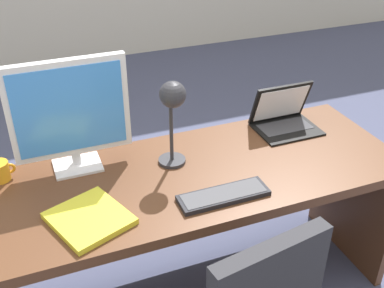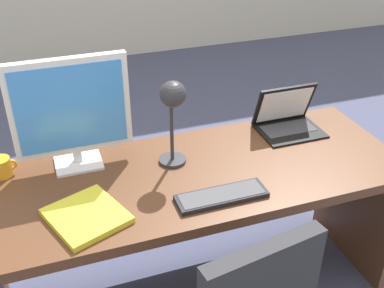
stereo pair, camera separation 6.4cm
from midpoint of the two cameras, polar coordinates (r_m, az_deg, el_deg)
ground at (r=3.64m, az=-9.00°, el=-0.56°), size 12.00×12.00×0.00m
desk at (r=2.16m, az=-0.95°, el=-7.01°), size 1.84×0.69×0.74m
monitor at (r=1.98m, az=-15.45°, el=3.76°), size 0.49×0.16×0.49m
laptop at (r=2.37m, az=10.18°, el=3.57°), size 0.30×0.24×0.22m
keyboard at (r=1.87m, az=2.84°, el=-6.21°), size 0.36×0.11×0.02m
desk_lamp at (r=1.92m, az=-3.32°, el=4.62°), size 0.12×0.14×0.39m
book at (r=1.80m, az=-13.30°, el=-8.74°), size 0.33×0.34×0.02m
coffee_mug at (r=2.12m, az=-23.00°, el=-3.04°), size 0.11×0.08×0.08m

